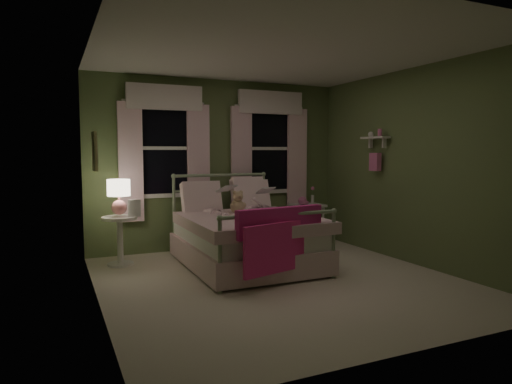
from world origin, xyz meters
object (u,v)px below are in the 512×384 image
teddy_bear (238,204)px  child_right (252,192)px  bed (246,237)px  child_left (214,193)px  table_lamp (119,193)px  nightstand_left (120,234)px  nightstand_right (308,210)px

teddy_bear → child_right: bearing=29.5°
bed → child_left: 0.77m
teddy_bear → table_lamp: size_ratio=0.69×
nightstand_left → nightstand_right: size_ratio=1.02×
nightstand_left → nightstand_right: bearing=3.9°
child_right → child_left: bearing=-8.1°
bed → child_right: 0.76m
child_right → table_lamp: size_ratio=1.56×
child_left → nightstand_left: (-1.22, 0.25, -0.52)m
bed → child_right: child_right is taller
bed → teddy_bear: size_ratio=6.36×
bed → nightstand_right: (1.47, 0.89, 0.17)m
teddy_bear → nightstand_left: teddy_bear is taller
bed → child_right: bearing=57.6°
child_left → nightstand_right: child_left is taller
teddy_bear → nightstand_left: 1.60m
child_right → nightstand_left: (-1.78, 0.25, -0.52)m
nightstand_left → child_right: bearing=-8.1°
child_right → teddy_bear: child_right is taller
bed → child_left: size_ratio=2.74×
bed → nightstand_left: 1.66m
bed → table_lamp: 1.76m
nightstand_right → nightstand_left: bearing=-176.1°
child_left → teddy_bear: size_ratio=2.32×
bed → nightstand_right: 1.73m
bed → nightstand_left: bearing=155.6°
table_lamp → nightstand_right: bearing=3.9°
bed → nightstand_right: bed is taller
bed → nightstand_right: bearing=31.2°
child_right → table_lamp: bearing=-16.2°
child_left → teddy_bear: (0.28, -0.16, -0.15)m
nightstand_left → bed: bearing=-24.4°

